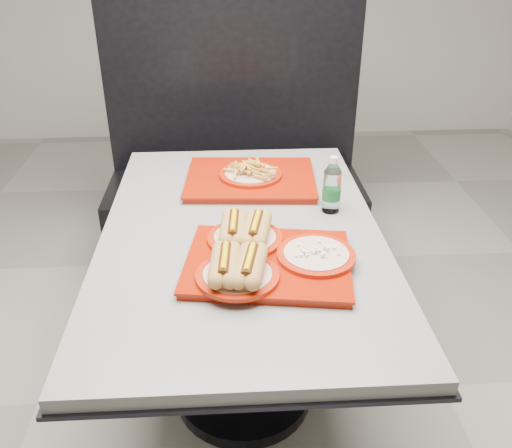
{
  "coord_description": "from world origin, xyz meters",
  "views": [
    {
      "loc": [
        -0.04,
        -1.53,
        1.62
      ],
      "look_at": [
        0.04,
        -0.11,
        0.83
      ],
      "focal_mm": 38.0,
      "sensor_mm": 36.0,
      "label": 1
    }
  ],
  "objects": [
    {
      "name": "diner_table",
      "position": [
        0.0,
        0.0,
        0.58
      ],
      "size": [
        0.92,
        1.42,
        0.75
      ],
      "color": "black",
      "rests_on": "ground"
    },
    {
      "name": "water_bottle",
      "position": [
        0.31,
        0.11,
        0.84
      ],
      "size": [
        0.06,
        0.06,
        0.2
      ],
      "rotation": [
        0.0,
        0.0,
        -0.01
      ],
      "color": "silver",
      "rests_on": "diner_table"
    },
    {
      "name": "booth_bench",
      "position": [
        0.0,
        1.09,
        0.4
      ],
      "size": [
        1.3,
        0.57,
        1.35
      ],
      "color": "black",
      "rests_on": "ground"
    },
    {
      "name": "tray_near",
      "position": [
        0.05,
        -0.22,
        0.79
      ],
      "size": [
        0.52,
        0.44,
        0.1
      ],
      "rotation": [
        0.0,
        0.0,
        -0.14
      ],
      "color": "#8D1503",
      "rests_on": "diner_table"
    },
    {
      "name": "tray_far",
      "position": [
        0.05,
        0.36,
        0.78
      ],
      "size": [
        0.51,
        0.41,
        0.1
      ],
      "rotation": [
        0.0,
        0.0,
        -0.06
      ],
      "color": "#8D1503",
      "rests_on": "diner_table"
    },
    {
      "name": "ground",
      "position": [
        0.0,
        0.0,
        0.0
      ],
      "size": [
        6.0,
        6.0,
        0.0
      ],
      "primitive_type": "plane",
      "color": "gray",
      "rests_on": "ground"
    }
  ]
}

